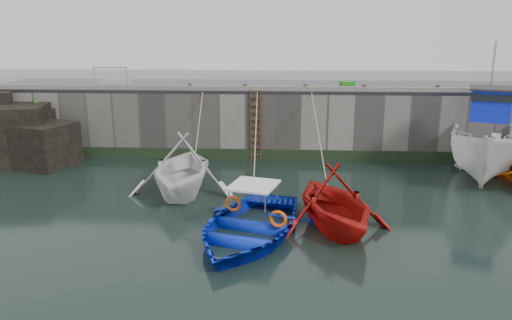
# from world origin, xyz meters

# --- Properties ---
(ground) EXTENTS (120.00, 120.00, 0.00)m
(ground) POSITION_xyz_m (0.00, 0.00, 0.00)
(ground) COLOR black
(ground) RESTS_ON ground
(quay_back) EXTENTS (30.00, 5.00, 3.00)m
(quay_back) POSITION_xyz_m (0.00, 12.50, 1.50)
(quay_back) COLOR slate
(quay_back) RESTS_ON ground
(road_back) EXTENTS (30.00, 5.00, 0.16)m
(road_back) POSITION_xyz_m (0.00, 12.50, 3.08)
(road_back) COLOR black
(road_back) RESTS_ON quay_back
(kerb_back) EXTENTS (30.00, 0.30, 0.20)m
(kerb_back) POSITION_xyz_m (0.00, 10.15, 3.26)
(kerb_back) COLOR slate
(kerb_back) RESTS_ON road_back
(algae_back) EXTENTS (30.00, 0.08, 0.50)m
(algae_back) POSITION_xyz_m (0.00, 9.96, 0.25)
(algae_back) COLOR black
(algae_back) RESTS_ON ground
(rock_outcrop) EXTENTS (5.85, 4.24, 3.41)m
(rock_outcrop) POSITION_xyz_m (-12.92, 9.11, 1.26)
(rock_outcrop) COLOR black
(rock_outcrop) RESTS_ON ground
(ladder) EXTENTS (0.51, 0.08, 3.20)m
(ladder) POSITION_xyz_m (-2.00, 9.91, 1.59)
(ladder) COLOR #3F1E0F
(ladder) RESTS_ON ground
(boat_near_white) EXTENTS (4.31, 4.93, 2.52)m
(boat_near_white) POSITION_xyz_m (-4.42, 5.14, 0.00)
(boat_near_white) COLOR white
(boat_near_white) RESTS_ON ground
(boat_near_white_rope) EXTENTS (0.04, 3.51, 3.10)m
(boat_near_white_rope) POSITION_xyz_m (-4.42, 8.82, 0.00)
(boat_near_white_rope) COLOR tan
(boat_near_white_rope) RESTS_ON ground
(boat_near_blue) EXTENTS (5.13, 6.20, 1.11)m
(boat_near_blue) POSITION_xyz_m (-1.72, 1.33, 0.00)
(boat_near_blue) COLOR #0D2BCA
(boat_near_blue) RESTS_ON ground
(boat_near_blue_rope) EXTENTS (0.04, 6.70, 3.10)m
(boat_near_blue_rope) POSITION_xyz_m (-1.72, 6.91, 0.00)
(boat_near_blue_rope) COLOR tan
(boat_near_blue_rope) RESTS_ON ground
(boat_near_blacktrim) EXTENTS (4.81, 5.21, 2.28)m
(boat_near_blacktrim) POSITION_xyz_m (0.82, 2.08, 0.00)
(boat_near_blacktrim) COLOR #B7140F
(boat_near_blacktrim) RESTS_ON ground
(boat_near_blacktrim_rope) EXTENTS (0.04, 6.01, 3.10)m
(boat_near_blacktrim_rope) POSITION_xyz_m (0.82, 7.29, 0.00)
(boat_near_blacktrim_rope) COLOR tan
(boat_near_blacktrim_rope) RESTS_ON ground
(boat_far_white) EXTENTS (4.87, 7.52, 5.72)m
(boat_far_white) POSITION_xyz_m (7.50, 8.21, 1.14)
(boat_far_white) COLOR silver
(boat_far_white) RESTS_ON ground
(fish_crate) EXTENTS (0.72, 0.54, 0.31)m
(fish_crate) POSITION_xyz_m (2.20, 11.45, 3.31)
(fish_crate) COLOR #227E17
(fish_crate) RESTS_ON road_back
(railing) EXTENTS (1.60, 1.05, 1.00)m
(railing) POSITION_xyz_m (-8.75, 11.25, 3.36)
(railing) COLOR #A5A8AD
(railing) RESTS_ON road_back
(bollard_a) EXTENTS (0.18, 0.18, 0.28)m
(bollard_a) POSITION_xyz_m (-5.00, 10.25, 3.30)
(bollard_a) COLOR #3F1E0F
(bollard_a) RESTS_ON road_back
(bollard_b) EXTENTS (0.18, 0.18, 0.28)m
(bollard_b) POSITION_xyz_m (-2.50, 10.25, 3.30)
(bollard_b) COLOR #3F1E0F
(bollard_b) RESTS_ON road_back
(bollard_c) EXTENTS (0.18, 0.18, 0.28)m
(bollard_c) POSITION_xyz_m (0.20, 10.25, 3.30)
(bollard_c) COLOR #3F1E0F
(bollard_c) RESTS_ON road_back
(bollard_d) EXTENTS (0.18, 0.18, 0.28)m
(bollard_d) POSITION_xyz_m (2.80, 10.25, 3.30)
(bollard_d) COLOR #3F1E0F
(bollard_d) RESTS_ON road_back
(bollard_e) EXTENTS (0.18, 0.18, 0.28)m
(bollard_e) POSITION_xyz_m (6.00, 10.25, 3.30)
(bollard_e) COLOR #3F1E0F
(bollard_e) RESTS_ON road_back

